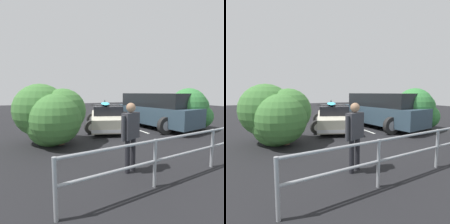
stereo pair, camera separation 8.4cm
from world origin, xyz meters
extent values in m
cube|color=black|center=(0.00, 0.00, -0.01)|extent=(44.00, 44.00, 0.02)
cube|color=silver|center=(-1.96, 0.22, 0.00)|extent=(0.12, 4.17, 0.00)
cube|color=#B7B29E|center=(-0.71, 0.22, 0.48)|extent=(3.07, 4.74, 0.59)
cube|color=black|center=(-0.77, 0.06, 1.01)|extent=(2.11, 2.50, 0.47)
cube|color=silver|center=(0.01, 2.27, 0.30)|extent=(1.66, 0.67, 0.14)
cube|color=silver|center=(-1.44, -1.82, 0.30)|extent=(1.66, 0.67, 0.14)
cylinder|color=black|center=(-1.07, 1.81, 0.33)|extent=(0.66, 0.18, 0.66)
cylinder|color=#99999E|center=(-1.07, 1.81, 0.33)|extent=(0.36, 0.19, 0.36)
cylinder|color=black|center=(0.56, 1.23, 0.33)|extent=(0.66, 0.18, 0.66)
cylinder|color=#99999E|center=(0.56, 1.23, 0.33)|extent=(0.36, 0.19, 0.36)
cylinder|color=black|center=(-1.98, -0.78, 0.33)|extent=(0.66, 0.18, 0.66)
cylinder|color=#99999E|center=(-1.98, -0.78, 0.33)|extent=(0.36, 0.19, 0.36)
cylinder|color=black|center=(-0.36, -1.36, 0.33)|extent=(0.66, 0.18, 0.66)
cylinder|color=#99999E|center=(-0.36, -1.36, 0.33)|extent=(0.36, 0.19, 0.36)
cylinder|color=black|center=(-0.58, 0.61, 1.28)|extent=(1.68, 0.62, 0.03)
cylinder|color=black|center=(-0.97, -0.50, 1.28)|extent=(1.68, 0.62, 0.03)
ellipsoid|color=#33B7D6|center=(-0.71, -0.06, 1.34)|extent=(1.32, 2.41, 0.09)
cone|color=black|center=(-1.07, -0.95, 1.46)|extent=(0.10, 0.10, 0.14)
cube|color=#334756|center=(-3.21, 1.17, 0.73)|extent=(2.51, 5.07, 0.92)
cube|color=black|center=(-3.21, 1.17, 1.55)|extent=(2.20, 3.99, 0.72)
cylinder|color=black|center=(-2.81, -1.32, 0.83)|extent=(0.76, 0.29, 0.74)
cylinder|color=black|center=(-4.34, 2.47, 0.41)|extent=(0.82, 0.22, 0.82)
cylinder|color=#99999E|center=(-4.34, 2.47, 0.41)|extent=(0.45, 0.23, 0.45)
cylinder|color=black|center=(-2.55, 2.75, 0.41)|extent=(0.82, 0.22, 0.82)
cylinder|color=#99999E|center=(-2.55, 2.75, 0.41)|extent=(0.45, 0.23, 0.45)
cylinder|color=black|center=(-3.87, -0.41, 0.41)|extent=(0.82, 0.22, 0.82)
cylinder|color=#99999E|center=(-3.87, -0.41, 0.41)|extent=(0.45, 0.23, 0.45)
cylinder|color=black|center=(-2.09, -0.12, 0.41)|extent=(0.82, 0.22, 0.82)
cylinder|color=#99999E|center=(-2.09, -0.12, 0.41)|extent=(0.45, 0.23, 0.45)
cylinder|color=black|center=(0.85, 5.32, 0.42)|extent=(0.12, 0.12, 0.84)
cylinder|color=black|center=(1.06, 5.41, 0.42)|extent=(0.12, 0.12, 0.84)
cube|color=#333338|center=(0.96, 5.37, 1.16)|extent=(0.53, 0.36, 0.63)
sphere|color=#9E7556|center=(0.96, 5.37, 1.60)|extent=(0.23, 0.23, 0.23)
cylinder|color=#333338|center=(0.69, 5.26, 1.13)|extent=(0.09, 0.09, 0.60)
cylinder|color=#333338|center=(1.23, 5.48, 1.13)|extent=(0.09, 0.09, 0.60)
cylinder|color=gray|center=(-1.11, 6.07, 0.51)|extent=(0.07, 0.07, 1.02)
cylinder|color=gray|center=(0.88, 6.20, 0.51)|extent=(0.07, 0.07, 1.02)
cylinder|color=gray|center=(2.87, 6.34, 0.51)|extent=(0.07, 0.07, 1.02)
cylinder|color=brown|center=(2.18, 2.24, 0.19)|extent=(0.36, 0.36, 0.39)
sphere|color=#427A38|center=(1.98, 2.03, 1.20)|extent=(1.27, 1.27, 1.27)
sphere|color=#427A38|center=(2.30, 2.48, 1.00)|extent=(1.83, 1.83, 1.83)
sphere|color=#427A38|center=(1.98, 2.10, 1.25)|extent=(1.72, 1.72, 1.72)
sphere|color=#427A38|center=(2.75, 1.72, 1.28)|extent=(2.03, 2.03, 2.03)
sphere|color=#427A38|center=(2.47, 2.07, 0.78)|extent=(1.72, 1.72, 1.72)
cylinder|color=brown|center=(-4.83, 2.25, 0.19)|extent=(0.32, 0.32, 0.38)
sphere|color=#387F3D|center=(-4.32, 2.29, 0.64)|extent=(1.42, 1.42, 1.42)
sphere|color=#387F3D|center=(-4.84, 1.51, 0.64)|extent=(1.18, 1.18, 1.18)
sphere|color=#387F3D|center=(-5.03, 2.69, 0.71)|extent=(1.25, 1.25, 1.25)
sphere|color=#387F3D|center=(-4.93, 2.45, 1.23)|extent=(1.29, 1.29, 1.29)
sphere|color=#387F3D|center=(-4.33, 2.46, 1.28)|extent=(1.81, 1.81, 1.81)
camera|label=1|loc=(3.17, 8.93, 1.96)|focal=28.00mm
camera|label=2|loc=(3.09, 8.97, 1.96)|focal=28.00mm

